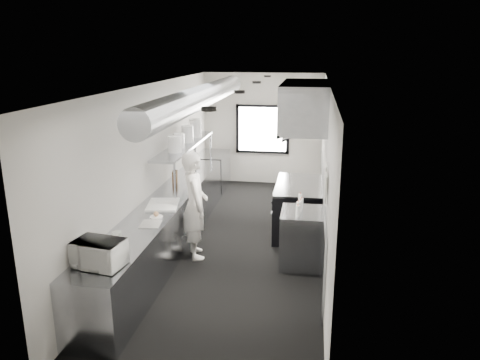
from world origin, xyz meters
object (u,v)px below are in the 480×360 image
at_px(cutting_board, 163,204).
at_px(plate_stack_c, 187,134).
at_px(small_plate, 156,217).
at_px(plate_stack_b, 179,141).
at_px(plate_stack_d, 195,128).
at_px(pass_shelf, 185,146).
at_px(exhaust_hood, 305,106).
at_px(squeeze_bottle_d, 301,203).
at_px(far_work_table, 212,171).
at_px(squeeze_bottle_e, 300,199).
at_px(squeeze_bottle_b, 298,208).
at_px(squeeze_bottle_c, 300,206).
at_px(line_cook, 195,205).
at_px(squeeze_bottle_a, 298,211).
at_px(range, 298,208).
at_px(plate_stack_a, 175,144).
at_px(bottle_station, 301,238).
at_px(deli_tub_a, 114,240).
at_px(microwave, 99,253).
at_px(prep_counter, 166,225).
at_px(deli_tub_b, 117,235).
at_px(knife_block, 175,177).

relative_size(cutting_board, plate_stack_c, 1.93).
distance_m(small_plate, plate_stack_b, 2.10).
bearing_deg(plate_stack_b, plate_stack_d, 88.20).
distance_m(pass_shelf, plate_stack_d, 0.78).
height_order(exhaust_hood, squeeze_bottle_d, exhaust_hood).
xyz_separation_m(exhaust_hood, plate_stack_d, (-2.27, 1.04, -0.63)).
xyz_separation_m(far_work_table, squeeze_bottle_e, (2.25, -3.58, 0.54)).
distance_m(squeeze_bottle_b, squeeze_bottle_e, 0.43).
relative_size(plate_stack_c, squeeze_bottle_c, 1.85).
xyz_separation_m(plate_stack_b, squeeze_bottle_e, (2.31, -1.00, -0.71)).
bearing_deg(line_cook, plate_stack_c, -5.62).
distance_m(squeeze_bottle_a, squeeze_bottle_d, 0.39).
height_order(pass_shelf, plate_stack_c, plate_stack_c).
xyz_separation_m(far_work_table, squeeze_bottle_d, (2.28, -3.76, 0.54)).
distance_m(range, plate_stack_b, 2.56).
bearing_deg(plate_stack_a, line_cook, -57.35).
distance_m(bottle_station, squeeze_bottle_b, 0.56).
xyz_separation_m(plate_stack_a, plate_stack_c, (-0.02, 0.93, 0.02)).
height_order(pass_shelf, plate_stack_d, plate_stack_d).
bearing_deg(squeeze_bottle_a, squeeze_bottle_c, 83.97).
height_order(exhaust_hood, deli_tub_a, exhaust_hood).
bearing_deg(pass_shelf, microwave, -89.40).
relative_size(microwave, cutting_board, 0.82).
bearing_deg(squeeze_bottle_b, plate_stack_b, 148.05).
xyz_separation_m(bottle_station, microwave, (-2.30, -2.30, 0.61)).
relative_size(prep_counter, small_plate, 30.11).
xyz_separation_m(line_cook, plate_stack_a, (-0.57, 0.90, 0.82)).
bearing_deg(deli_tub_b, deli_tub_a, -79.97).
height_order(microwave, squeeze_bottle_c, microwave).
relative_size(pass_shelf, squeeze_bottle_c, 16.54).
xyz_separation_m(exhaust_hood, range, (-0.06, 0.00, -1.92)).
xyz_separation_m(microwave, plate_stack_a, (-0.02, 3.25, 0.66)).
relative_size(exhaust_hood, squeeze_bottle_d, 12.59).
distance_m(knife_block, squeeze_bottle_b, 2.80).
xyz_separation_m(line_cook, squeeze_bottle_d, (1.73, 0.08, 0.09)).
bearing_deg(exhaust_hood, bottle_station, -87.82).
bearing_deg(exhaust_hood, knife_block, -178.11).
distance_m(cutting_board, plate_stack_b, 1.57).
xyz_separation_m(microwave, small_plate, (0.12, 1.68, -0.15)).
height_order(plate_stack_c, squeeze_bottle_a, plate_stack_c).
bearing_deg(microwave, range, 68.09).
height_order(deli_tub_b, small_plate, deli_tub_b).
height_order(cutting_board, plate_stack_c, plate_stack_c).
relative_size(knife_block, plate_stack_b, 0.79).
relative_size(far_work_table, squeeze_bottle_c, 6.62).
height_order(small_plate, plate_stack_a, plate_stack_a).
bearing_deg(plate_stack_b, bottle_station, -29.23).
height_order(plate_stack_d, squeeze_bottle_d, plate_stack_d).
distance_m(range, far_work_table, 3.32).
distance_m(exhaust_hood, pass_shelf, 2.46).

